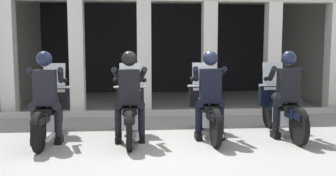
# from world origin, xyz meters

# --- Properties ---
(ground_plane) EXTENTS (80.00, 80.00, 0.00)m
(ground_plane) POSITION_xyz_m (0.00, 3.00, 0.00)
(ground_plane) COLOR gray
(station_building) EXTENTS (9.39, 4.99, 3.37)m
(station_building) POSITION_xyz_m (0.44, 5.58, 2.11)
(station_building) COLOR black
(station_building) RESTS_ON ground
(kerb_strip) EXTENTS (8.89, 0.24, 0.12)m
(kerb_strip) POSITION_xyz_m (0.44, 2.62, 0.06)
(kerb_strip) COLOR #B7B5AD
(kerb_strip) RESTS_ON ground
(motorcycle_far_left) EXTENTS (0.62, 2.04, 1.35)m
(motorcycle_far_left) POSITION_xyz_m (-2.12, 0.38, 0.50)
(motorcycle_far_left) COLOR black
(motorcycle_far_left) RESTS_ON ground
(police_officer_far_left) EXTENTS (0.63, 0.61, 1.58)m
(police_officer_far_left) POSITION_xyz_m (-2.12, 0.10, 0.94)
(police_officer_far_left) COLOR black
(police_officer_far_left) RESTS_ON ground
(motorcycle_center_left) EXTENTS (0.62, 2.04, 1.35)m
(motorcycle_center_left) POSITION_xyz_m (-0.71, 0.36, 0.50)
(motorcycle_center_left) COLOR black
(motorcycle_center_left) RESTS_ON ground
(police_officer_center_left) EXTENTS (0.63, 0.61, 1.58)m
(police_officer_center_left) POSITION_xyz_m (-0.71, 0.08, 0.94)
(police_officer_center_left) COLOR black
(police_officer_center_left) RESTS_ON ground
(motorcycle_center_right) EXTENTS (0.62, 2.04, 1.35)m
(motorcycle_center_right) POSITION_xyz_m (0.71, 0.44, 0.50)
(motorcycle_center_right) COLOR black
(motorcycle_center_right) RESTS_ON ground
(police_officer_center_right) EXTENTS (0.63, 0.61, 1.58)m
(police_officer_center_right) POSITION_xyz_m (0.71, 0.16, 0.94)
(police_officer_center_right) COLOR black
(police_officer_center_right) RESTS_ON ground
(motorcycle_far_right) EXTENTS (0.62, 2.04, 1.35)m
(motorcycle_far_right) POSITION_xyz_m (2.13, 0.43, 0.50)
(motorcycle_far_right) COLOR black
(motorcycle_far_right) RESTS_ON ground
(police_officer_far_right) EXTENTS (0.63, 0.61, 1.58)m
(police_officer_far_right) POSITION_xyz_m (2.12, 0.15, 0.94)
(police_officer_far_right) COLOR black
(police_officer_far_right) RESTS_ON ground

